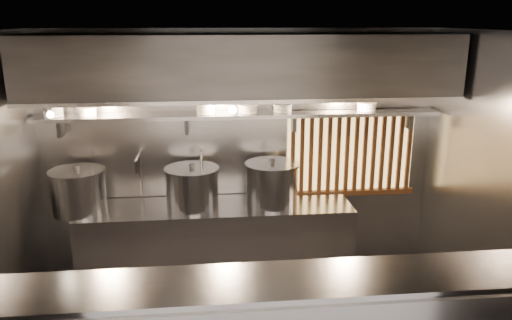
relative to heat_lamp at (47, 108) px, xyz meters
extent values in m
plane|color=black|center=(1.90, -0.85, 0.73)|extent=(4.50, 4.50, 0.00)
plane|color=gray|center=(1.90, 0.65, -0.67)|extent=(4.50, 0.00, 4.50)
plane|color=gray|center=(4.15, -0.85, -0.67)|extent=(0.00, 3.00, 3.00)
cube|color=#9F9FA4|center=(1.90, -1.80, -0.95)|extent=(4.50, 0.56, 0.03)
cube|color=#9F9FA4|center=(1.60, 0.28, -1.62)|extent=(3.00, 0.70, 0.90)
cube|color=#9F9FA4|center=(1.90, 0.47, -0.19)|extent=(4.40, 0.34, 0.04)
cube|color=#2D2D30|center=(1.90, 0.25, 0.36)|extent=(4.40, 0.80, 0.65)
cube|color=#9F9FA4|center=(1.90, -0.15, 0.05)|extent=(4.40, 0.03, 0.04)
cube|color=#EBBE69|center=(3.20, 0.63, -0.69)|extent=(1.50, 0.02, 0.92)
cube|color=brown|center=(3.20, 0.58, -0.20)|extent=(1.56, 0.06, 0.06)
cube|color=brown|center=(3.20, 0.58, -1.18)|extent=(1.56, 0.06, 0.06)
cube|color=brown|center=(2.50, 0.58, -0.69)|extent=(0.04, 0.04, 0.92)
cube|color=brown|center=(2.61, 0.58, -0.69)|extent=(0.04, 0.04, 0.92)
cube|color=brown|center=(2.72, 0.58, -0.69)|extent=(0.04, 0.04, 0.92)
cube|color=brown|center=(2.82, 0.58, -0.69)|extent=(0.04, 0.04, 0.92)
cube|color=brown|center=(2.93, 0.58, -0.69)|extent=(0.04, 0.04, 0.92)
cube|color=brown|center=(3.04, 0.58, -0.69)|extent=(0.04, 0.04, 0.92)
cube|color=brown|center=(3.14, 0.58, -0.69)|extent=(0.04, 0.04, 0.92)
cube|color=brown|center=(3.25, 0.58, -0.69)|extent=(0.04, 0.04, 0.92)
cube|color=brown|center=(3.36, 0.58, -0.69)|extent=(0.04, 0.04, 0.92)
cube|color=brown|center=(3.47, 0.58, -0.69)|extent=(0.04, 0.04, 0.92)
cube|color=brown|center=(3.57, 0.58, -0.69)|extent=(0.04, 0.04, 0.92)
cube|color=brown|center=(3.68, 0.58, -0.69)|extent=(0.04, 0.04, 0.92)
cube|color=brown|center=(3.79, 0.58, -0.69)|extent=(0.04, 0.04, 0.92)
cube|color=brown|center=(3.89, 0.58, -0.69)|extent=(0.04, 0.04, 0.92)
cylinder|color=silver|center=(0.75, 0.60, -0.88)|extent=(0.03, 0.03, 0.48)
sphere|color=silver|center=(0.75, 0.60, -0.64)|extent=(0.04, 0.04, 0.04)
cylinder|color=silver|center=(0.75, 0.47, -0.64)|extent=(0.03, 0.26, 0.03)
sphere|color=silver|center=(0.75, 0.34, -0.64)|extent=(0.04, 0.04, 0.04)
cylinder|color=silver|center=(0.75, 0.34, -0.71)|extent=(0.03, 0.03, 0.14)
cylinder|color=silver|center=(1.45, 0.60, -0.88)|extent=(0.03, 0.03, 0.48)
sphere|color=silver|center=(1.45, 0.60, -0.64)|extent=(0.04, 0.04, 0.04)
cylinder|color=silver|center=(1.45, 0.47, -0.64)|extent=(0.03, 0.26, 0.03)
sphere|color=silver|center=(1.45, 0.34, -0.64)|extent=(0.04, 0.04, 0.04)
cylinder|color=silver|center=(1.45, 0.34, -0.71)|extent=(0.03, 0.03, 0.14)
cone|color=#9F9FA4|center=(0.00, 0.00, 0.00)|extent=(0.25, 0.27, 0.20)
sphere|color=#FFE0B2|center=(0.03, -0.02, -0.06)|extent=(0.07, 0.07, 0.07)
cylinder|color=#2D2D30|center=(0.00, 0.10, 0.08)|extent=(0.02, 0.22, 0.02)
cylinder|color=#2D2D30|center=(1.80, 0.35, -0.03)|extent=(0.01, 0.01, 0.12)
sphere|color=#FFE0B2|center=(1.80, 0.35, -0.11)|extent=(0.09, 0.09, 0.09)
cylinder|color=#9F9FA4|center=(0.15, 0.25, -0.95)|extent=(0.68, 0.68, 0.44)
cylinder|color=#9F9FA4|center=(0.15, 0.25, -0.71)|extent=(0.72, 0.72, 0.03)
cylinder|color=#2D2D30|center=(0.15, 0.25, -0.68)|extent=(0.06, 0.06, 0.04)
cylinder|color=#9F9FA4|center=(1.34, 0.26, -0.96)|extent=(0.61, 0.61, 0.42)
cylinder|color=#9F9FA4|center=(1.34, 0.26, -0.73)|extent=(0.64, 0.64, 0.03)
cylinder|color=#2D2D30|center=(1.34, 0.26, -0.69)|extent=(0.06, 0.06, 0.04)
cylinder|color=#9F9FA4|center=(2.22, 0.26, -0.94)|extent=(0.57, 0.57, 0.45)
cylinder|color=#9F9FA4|center=(2.22, 0.26, -0.70)|extent=(0.60, 0.60, 0.03)
cylinder|color=#2D2D30|center=(2.22, 0.26, -0.67)|extent=(0.06, 0.06, 0.04)
cylinder|color=white|center=(-0.08, 0.47, -0.15)|extent=(0.20, 0.20, 0.03)
cylinder|color=white|center=(-0.08, 0.47, -0.11)|extent=(0.20, 0.20, 0.03)
cylinder|color=white|center=(-0.08, 0.47, -0.07)|extent=(0.20, 0.20, 0.03)
cylinder|color=white|center=(-0.08, 0.47, -0.04)|extent=(0.21, 0.21, 0.01)
cylinder|color=white|center=(0.26, 0.47, -0.15)|extent=(0.19, 0.19, 0.03)
cylinder|color=white|center=(0.26, 0.47, -0.11)|extent=(0.19, 0.19, 0.03)
cylinder|color=white|center=(0.26, 0.47, -0.08)|extent=(0.21, 0.21, 0.01)
cylinder|color=white|center=(1.51, 0.47, -0.15)|extent=(0.20, 0.20, 0.03)
cylinder|color=white|center=(1.51, 0.47, -0.11)|extent=(0.20, 0.20, 0.03)
cylinder|color=white|center=(1.51, 0.47, -0.07)|extent=(0.20, 0.20, 0.03)
cylinder|color=white|center=(1.51, 0.47, -0.03)|extent=(0.20, 0.20, 0.03)
cylinder|color=white|center=(1.51, 0.47, -0.01)|extent=(0.21, 0.21, 0.01)
cylinder|color=white|center=(1.97, 0.47, -0.15)|extent=(0.20, 0.20, 0.03)
cylinder|color=white|center=(1.97, 0.47, -0.11)|extent=(0.20, 0.20, 0.03)
cylinder|color=white|center=(1.97, 0.47, -0.08)|extent=(0.22, 0.22, 0.01)
cylinder|color=white|center=(2.36, 0.47, -0.15)|extent=(0.20, 0.20, 0.03)
cylinder|color=white|center=(2.36, 0.47, -0.11)|extent=(0.20, 0.20, 0.03)
cylinder|color=white|center=(2.36, 0.47, -0.08)|extent=(0.22, 0.22, 0.01)
cylinder|color=white|center=(3.31, 0.47, -0.15)|extent=(0.21, 0.21, 0.03)
cylinder|color=white|center=(3.31, 0.47, -0.11)|extent=(0.21, 0.21, 0.03)
cylinder|color=white|center=(3.31, 0.47, -0.08)|extent=(0.23, 0.23, 0.01)
camera|label=1|loc=(1.50, -4.91, 0.83)|focal=35.00mm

